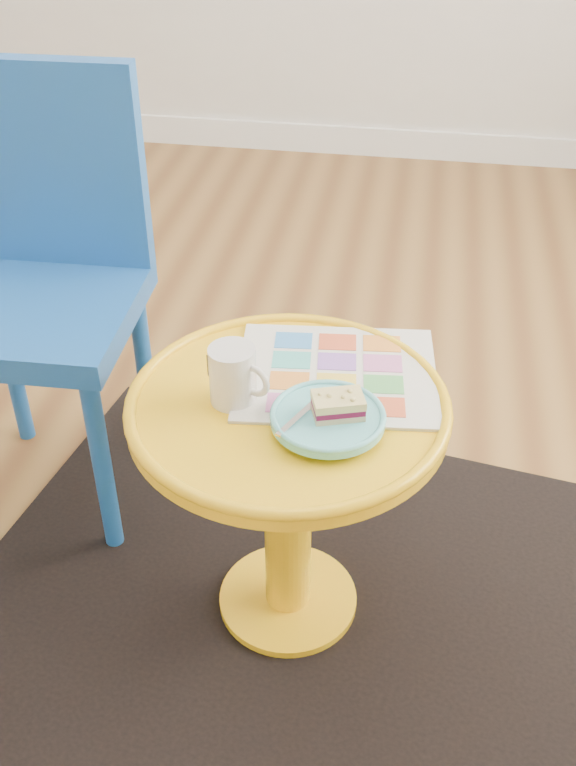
% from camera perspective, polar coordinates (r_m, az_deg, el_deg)
% --- Properties ---
extents(floor, '(4.00, 4.00, 0.00)m').
position_cam_1_polar(floor, '(2.25, -13.06, -3.03)').
color(floor, brown).
rests_on(floor, ground).
extents(rug, '(1.46, 1.30, 0.01)m').
position_cam_1_polar(rug, '(1.79, 0.00, -14.41)').
color(rug, black).
rests_on(rug, ground).
extents(side_table, '(0.54, 0.54, 0.52)m').
position_cam_1_polar(side_table, '(1.52, 0.00, -5.63)').
color(side_table, yellow).
rests_on(side_table, ground).
extents(chair, '(0.43, 0.43, 0.93)m').
position_cam_1_polar(chair, '(1.85, -16.19, 7.26)').
color(chair, '#1A57AD').
rests_on(chair, ground).
extents(newspaper, '(0.38, 0.33, 0.01)m').
position_cam_1_polar(newspaper, '(1.49, 3.26, 0.63)').
color(newspaper, silver).
rests_on(newspaper, side_table).
extents(mug, '(0.11, 0.08, 0.10)m').
position_cam_1_polar(mug, '(1.41, -3.65, 0.62)').
color(mug, silver).
rests_on(mug, side_table).
extents(plate, '(0.18, 0.18, 0.02)m').
position_cam_1_polar(plate, '(1.37, 2.68, -2.40)').
color(plate, '#63CBD2').
rests_on(plate, newspaper).
extents(cake_slice, '(0.09, 0.08, 0.04)m').
position_cam_1_polar(cake_slice, '(1.35, 3.37, -1.49)').
color(cake_slice, '#D3BC8C').
rests_on(cake_slice, plate).
extents(fork, '(0.08, 0.14, 0.00)m').
position_cam_1_polar(fork, '(1.37, 1.21, -1.84)').
color(fork, silver).
rests_on(fork, plate).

